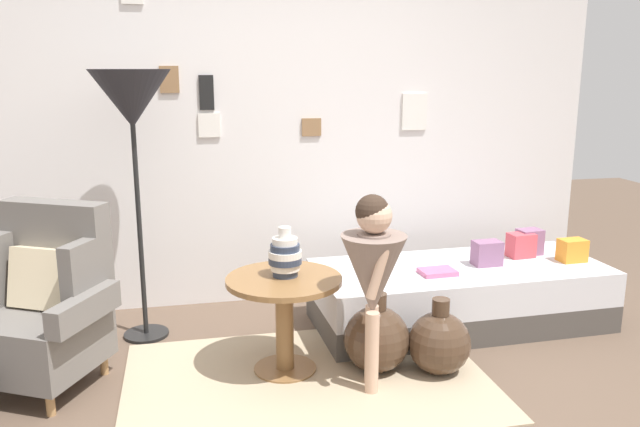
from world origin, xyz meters
name	(u,v)px	position (x,y,z in m)	size (l,w,h in m)	color
gallery_wall	(269,121)	(0.00, 1.95, 1.30)	(4.80, 0.12, 2.60)	silver
rug	(308,380)	(0.00, 0.58, 0.01)	(1.96, 1.32, 0.01)	tan
armchair	(42,305)	(-1.37, 0.88, 0.44)	(0.90, 0.82, 0.97)	tan
daybed	(459,295)	(1.14, 1.17, 0.20)	(1.92, 0.84, 0.40)	#4C4742
pillow_head	(572,250)	(1.91, 1.11, 0.48)	(0.17, 0.12, 0.15)	orange
pillow_mid	(529,242)	(1.72, 1.32, 0.49)	(0.16, 0.12, 0.18)	gray
pillow_back	(521,245)	(1.63, 1.27, 0.48)	(0.17, 0.12, 0.17)	#D64C56
pillow_extra	(487,253)	(1.32, 1.15, 0.48)	(0.18, 0.12, 0.16)	gray
side_table	(284,303)	(-0.10, 0.73, 0.40)	(0.64, 0.64, 0.55)	olive
vase_striped	(285,256)	(-0.09, 0.76, 0.67)	(0.18, 0.18, 0.28)	#2D384C
floor_lamp	(132,106)	(-0.89, 1.40, 1.45)	(0.47, 0.47, 1.66)	black
person_child	(373,269)	(0.32, 0.44, 0.67)	(0.34, 0.34, 1.05)	#D8AD8E
book_on_daybed	(438,272)	(0.93, 1.04, 0.42)	(0.22, 0.16, 0.03)	#C96592
demijohn_near	(377,339)	(0.41, 0.63, 0.19)	(0.37, 0.37, 0.46)	#473323
demijohn_far	(439,342)	(0.74, 0.53, 0.18)	(0.35, 0.35, 0.43)	#473323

